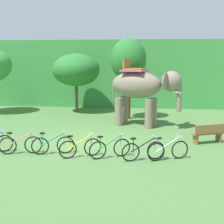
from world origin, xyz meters
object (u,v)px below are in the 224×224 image
at_px(bike_white, 168,150).
at_px(bike_yellow, 80,148).
at_px(wooden_bench, 208,133).
at_px(tree_far_right, 76,70).
at_px(elephant, 142,88).
at_px(bike_teal, 53,145).
at_px(bike_green, 110,148).
at_px(tree_left, 128,60).
at_px(bike_pink, 20,145).
at_px(bike_black, 143,150).

bearing_deg(bike_white, bike_yellow, -179.37).
bearing_deg(wooden_bench, tree_far_right, 136.04).
xyz_separation_m(elephant, bike_teal, (-3.45, -5.66, -1.82)).
bearing_deg(bike_teal, bike_green, -5.40).
relative_size(tree_left, bike_pink, 3.03).
xyz_separation_m(elephant, bike_white, (1.11, -5.89, -1.82)).
distance_m(tree_left, bike_pink, 9.40).
distance_m(bike_green, wooden_bench, 4.90).
relative_size(bike_yellow, wooden_bench, 1.00).
height_order(bike_black, bike_white, same).
xyz_separation_m(bike_pink, bike_black, (4.93, -0.27, 0.00)).
bearing_deg(wooden_bench, tree_left, 125.97).
relative_size(bike_white, wooden_bench, 1.03).
bearing_deg(wooden_bench, bike_yellow, -154.10).
height_order(bike_yellow, bike_black, same).
xyz_separation_m(bike_yellow, wooden_bench, (5.34, 2.59, 0.09)).
bearing_deg(tree_far_right, bike_green, -70.41).
height_order(elephant, bike_pink, elephant).
xyz_separation_m(tree_left, bike_green, (-0.22, -8.02, -3.30)).
height_order(tree_far_right, bike_green, tree_far_right).
distance_m(bike_yellow, bike_green, 1.15).
bearing_deg(tree_left, bike_yellow, -99.67).
bearing_deg(bike_green, bike_black, -7.59).
distance_m(tree_far_right, wooden_bench, 11.07).
distance_m(tree_far_right, bike_yellow, 10.69).
relative_size(bike_pink, bike_white, 1.05).
distance_m(bike_black, wooden_bench, 3.98).
height_order(bike_teal, wooden_bench, bike_teal).
bearing_deg(elephant, bike_white, -79.36).
bearing_deg(elephant, bike_teal, -121.32).
bearing_deg(tree_left, tree_far_right, 152.02).
bearing_deg(tree_left, wooden_bench, -54.03).
height_order(bike_teal, bike_yellow, same).
bearing_deg(tree_left, bike_black, -82.58).
relative_size(elephant, bike_white, 2.66).
distance_m(bike_teal, bike_white, 4.56).
xyz_separation_m(tree_far_right, tree_left, (3.79, -2.01, 0.67)).
height_order(bike_pink, bike_black, same).
bearing_deg(bike_pink, tree_left, 64.00).
relative_size(bike_black, bike_white, 1.02).
bearing_deg(bike_yellow, bike_teal, 167.30).
relative_size(bike_teal, wooden_bench, 1.08).
height_order(tree_left, wooden_bench, tree_left).
bearing_deg(bike_black, tree_left, 97.42).
bearing_deg(bike_white, bike_black, -170.09).
bearing_deg(bike_black, bike_yellow, 177.05).
bearing_deg(bike_black, bike_teal, 173.82).
xyz_separation_m(bike_yellow, bike_white, (3.37, 0.04, 0.00)).
bearing_deg(bike_yellow, elephant, 69.11).
bearing_deg(bike_green, tree_far_right, 109.59).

